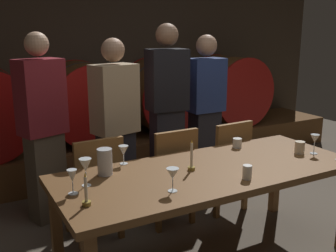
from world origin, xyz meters
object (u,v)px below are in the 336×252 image
(chair_center, at_px, (170,171))
(cup_right, at_px, (300,147))
(wine_glass_far_left, at_px, (72,177))
(chair_right, at_px, (226,161))
(wine_glass_right, at_px, (315,139))
(wine_glass_left, at_px, (85,166))
(cup_left, at_px, (247,172))
(guest_center_right, at_px, (167,111))
(wine_glass_center_right, at_px, (173,174))
(wine_barrel_center_left, at_px, (85,103))
(cup_center, at_px, (237,143))
(candle_left, at_px, (86,197))
(wine_glass_center_left, at_px, (123,151))
(chair_left, at_px, (96,183))
(pitcher, at_px, (105,162))
(wine_barrel_center_right, at_px, (164,96))
(guest_far_right, at_px, (205,111))
(dining_table, at_px, (209,178))
(guest_center_left, at_px, (116,130))
(wine_barrel_far_right, at_px, (229,90))
(candle_right, at_px, (191,162))
(guest_far_left, at_px, (43,128))

(chair_center, height_order, cup_right, chair_center)
(wine_glass_far_left, xyz_separation_m, cup_right, (1.82, -0.09, -0.06))
(chair_right, bearing_deg, wine_glass_right, 109.04)
(wine_glass_left, height_order, cup_left, wine_glass_left)
(guest_center_right, relative_size, wine_glass_center_right, 11.72)
(wine_barrel_center_left, bearing_deg, cup_left, -83.10)
(wine_glass_left, height_order, cup_right, wine_glass_left)
(wine_glass_center_right, relative_size, cup_center, 1.89)
(candle_left, height_order, cup_left, candle_left)
(wine_glass_center_left, bearing_deg, cup_right, -18.39)
(chair_left, relative_size, cup_left, 9.19)
(chair_left, distance_m, candle_left, 0.98)
(pitcher, bearing_deg, wine_glass_center_right, -61.05)
(wine_glass_left, relative_size, cup_left, 1.89)
(chair_center, height_order, candle_left, candle_left)
(guest_center_right, xyz_separation_m, candle_left, (-1.25, -1.33, -0.12))
(wine_glass_center_left, height_order, cup_center, wine_glass_center_left)
(wine_glass_center_right, bearing_deg, chair_right, 39.03)
(wine_barrel_center_right, xyz_separation_m, guest_far_right, (-0.05, -1.02, -0.01))
(chair_left, height_order, guest_far_right, guest_far_right)
(wine_barrel_center_right, height_order, dining_table, wine_barrel_center_right)
(wine_glass_right, bearing_deg, wine_barrel_center_left, 115.58)
(guest_center_left, xyz_separation_m, pitcher, (-0.37, -0.75, -0.01))
(wine_glass_right, xyz_separation_m, cup_left, (-0.83, -0.17, -0.07))
(wine_barrel_far_right, xyz_separation_m, guest_center_left, (-2.21, -1.25, -0.03))
(wine_barrel_center_left, distance_m, candle_left, 2.53)
(chair_left, distance_m, chair_right, 1.25)
(wine_barrel_center_left, bearing_deg, cup_right, -65.73)
(cup_right, bearing_deg, wine_glass_far_left, 177.30)
(candle_left, bearing_deg, cup_left, -6.40)
(pitcher, bearing_deg, cup_left, -33.79)
(guest_far_right, bearing_deg, wine_glass_center_right, 49.26)
(wine_barrel_center_left, xyz_separation_m, guest_center_right, (0.49, -1.09, 0.05))
(wine_barrel_center_left, relative_size, guest_center_left, 0.58)
(wine_barrel_center_left, xyz_separation_m, candle_right, (0.07, -2.21, -0.06))
(candle_left, bearing_deg, guest_center_left, 61.32)
(wine_glass_left, bearing_deg, wine_barrel_far_right, 37.71)
(guest_center_right, relative_size, guest_far_right, 1.07)
(guest_far_right, relative_size, wine_glass_center_right, 10.98)
(wine_glass_left, distance_m, cup_right, 1.72)
(wine_barrel_center_right, xyz_separation_m, chair_right, (-0.21, -1.62, -0.37))
(pitcher, relative_size, cup_right, 1.86)
(wine_glass_far_left, relative_size, wine_glass_left, 0.86)
(pitcher, xyz_separation_m, cup_left, (0.80, -0.53, -0.04))
(dining_table, xyz_separation_m, cup_center, (0.50, 0.32, 0.11))
(dining_table, height_order, candle_right, candle_right)
(wine_barrel_center_right, distance_m, guest_far_left, 1.99)
(cup_center, bearing_deg, guest_far_right, 72.37)
(wine_glass_left, bearing_deg, wine_glass_far_left, -142.09)
(wine_barrel_far_right, distance_m, chair_right, 2.08)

